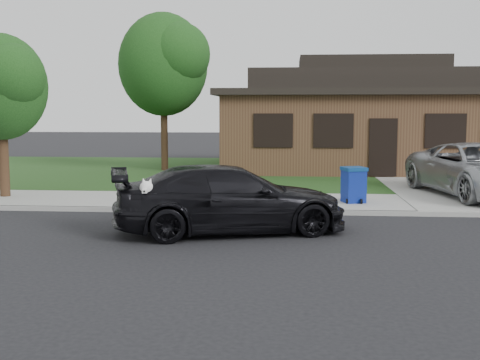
{
  "coord_description": "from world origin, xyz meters",
  "views": [
    {
      "loc": [
        0.64,
        -11.24,
        2.55
      ],
      "look_at": [
        -0.41,
        1.28,
        1.1
      ],
      "focal_mm": 45.0,
      "sensor_mm": 36.0,
      "label": 1
    }
  ],
  "objects": [
    {
      "name": "tree_0",
      "position": [
        -4.34,
        12.88,
        4.48
      ],
      "size": [
        3.78,
        3.6,
        6.34
      ],
      "color": "#332114",
      "rests_on": "ground"
    },
    {
      "name": "sidewalk",
      "position": [
        0.0,
        5.0,
        0.06
      ],
      "size": [
        60.0,
        3.0,
        0.12
      ],
      "primitive_type": "cube",
      "color": "gray",
      "rests_on": "ground"
    },
    {
      "name": "driveway",
      "position": [
        6.0,
        10.0,
        0.07
      ],
      "size": [
        4.5,
        13.0,
        0.14
      ],
      "primitive_type": "cube",
      "color": "gray",
      "rests_on": "ground"
    },
    {
      "name": "recycling_bin",
      "position": [
        2.33,
        4.82,
        0.6
      ],
      "size": [
        0.72,
        0.72,
        0.95
      ],
      "rotation": [
        0.0,
        0.0,
        0.32
      ],
      "color": "navy",
      "rests_on": "sidewalk"
    },
    {
      "name": "sedan",
      "position": [
        -0.62,
        1.18,
        0.71
      ],
      "size": [
        5.25,
        3.3,
        1.42
      ],
      "rotation": [
        0.0,
        0.0,
        1.86
      ],
      "color": "black",
      "rests_on": "ground"
    },
    {
      "name": "tree_2",
      "position": [
        -7.38,
        5.11,
        3.27
      ],
      "size": [
        2.73,
        2.6,
        4.59
      ],
      "color": "#332114",
      "rests_on": "ground"
    },
    {
      "name": "lawn",
      "position": [
        0.0,
        13.0,
        0.07
      ],
      "size": [
        60.0,
        13.0,
        0.13
      ],
      "primitive_type": "cube",
      "color": "#193814",
      "rests_on": "ground"
    },
    {
      "name": "house",
      "position": [
        4.0,
        15.0,
        2.13
      ],
      "size": [
        12.6,
        8.6,
        4.65
      ],
      "color": "#422B1C",
      "rests_on": "ground"
    },
    {
      "name": "minivan",
      "position": [
        5.98,
        6.18,
        0.89
      ],
      "size": [
        3.53,
        5.79,
        1.5
      ],
      "primitive_type": "imported",
      "rotation": [
        0.0,
        0.0,
        0.2
      ],
      "color": "#A3A5AA",
      "rests_on": "driveway"
    },
    {
      "name": "curb",
      "position": [
        0.0,
        3.5,
        0.06
      ],
      "size": [
        60.0,
        0.12,
        0.12
      ],
      "primitive_type": "cube",
      "color": "gray",
      "rests_on": "ground"
    },
    {
      "name": "ground",
      "position": [
        0.0,
        0.0,
        0.0
      ],
      "size": [
        120.0,
        120.0,
        0.0
      ],
      "primitive_type": "plane",
      "color": "black",
      "rests_on": "ground"
    }
  ]
}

